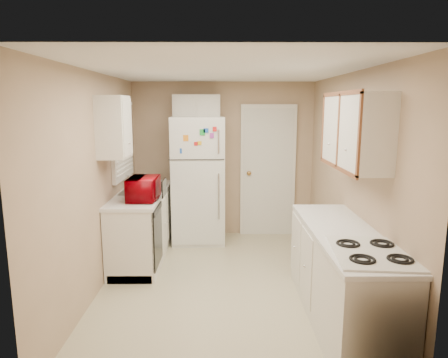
{
  "coord_description": "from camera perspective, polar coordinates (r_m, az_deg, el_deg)",
  "views": [
    {
      "loc": [
        -0.04,
        -4.32,
        2.03
      ],
      "look_at": [
        0.0,
        0.5,
        1.15
      ],
      "focal_mm": 32.0,
      "sensor_mm": 36.0,
      "label": 1
    }
  ],
  "objects": [
    {
      "name": "floor",
      "position": [
        4.78,
        0.05,
        -14.81
      ],
      "size": [
        3.8,
        3.8,
        0.0
      ],
      "primitive_type": "plane",
      "color": "beige",
      "rests_on": "ground"
    },
    {
      "name": "ceiling",
      "position": [
        4.34,
        0.05,
        15.22
      ],
      "size": [
        3.8,
        3.8,
        0.0
      ],
      "primitive_type": "plane",
      "color": "white",
      "rests_on": "floor"
    },
    {
      "name": "wall_left",
      "position": [
        4.61,
        -17.63,
        -0.53
      ],
      "size": [
        3.8,
        3.8,
        0.0
      ],
      "primitive_type": "plane",
      "color": "tan",
      "rests_on": "floor"
    },
    {
      "name": "wall_right",
      "position": [
        4.63,
        17.64,
        -0.48
      ],
      "size": [
        3.8,
        3.8,
        0.0
      ],
      "primitive_type": "plane",
      "color": "tan",
      "rests_on": "floor"
    },
    {
      "name": "wall_back",
      "position": [
        6.28,
        -0.09,
        2.75
      ],
      "size": [
        2.8,
        2.8,
        0.0
      ],
      "primitive_type": "plane",
      "color": "tan",
      "rests_on": "floor"
    },
    {
      "name": "wall_front",
      "position": [
        2.56,
        0.4,
        -8.61
      ],
      "size": [
        2.8,
        2.8,
        0.0
      ],
      "primitive_type": "plane",
      "color": "tan",
      "rests_on": "floor"
    },
    {
      "name": "left_counter",
      "position": [
        5.56,
        -11.51,
        -6.38
      ],
      "size": [
        0.6,
        1.8,
        0.9
      ],
      "primitive_type": "cube",
      "color": "silver",
      "rests_on": "floor"
    },
    {
      "name": "dishwasher",
      "position": [
        4.94,
        -9.52,
        -7.99
      ],
      "size": [
        0.03,
        0.58,
        0.72
      ],
      "primitive_type": "cube",
      "color": "black",
      "rests_on": "floor"
    },
    {
      "name": "sink",
      "position": [
        5.6,
        -11.37,
        -1.92
      ],
      "size": [
        0.54,
        0.74,
        0.16
      ],
      "primitive_type": "cube",
      "color": "gray",
      "rests_on": "left_counter"
    },
    {
      "name": "microwave",
      "position": [
        4.97,
        -11.43,
        -1.25
      ],
      "size": [
        0.51,
        0.29,
        0.33
      ],
      "primitive_type": "imported",
      "rotation": [
        0.0,
        0.0,
        1.56
      ],
      "color": "#900009",
      "rests_on": "left_counter"
    },
    {
      "name": "soap_bottle",
      "position": [
        5.95,
        -11.21,
        0.18
      ],
      "size": [
        0.09,
        0.09,
        0.16
      ],
      "primitive_type": "imported",
      "rotation": [
        0.0,
        0.0,
        -0.31
      ],
      "color": "silver",
      "rests_on": "left_counter"
    },
    {
      "name": "window_blinds",
      "position": [
        5.55,
        -14.29,
        5.58
      ],
      "size": [
        0.1,
        0.98,
        1.08
      ],
      "primitive_type": "cube",
      "color": "silver",
      "rests_on": "wall_left"
    },
    {
      "name": "upper_cabinet_left",
      "position": [
        4.71,
        -15.49,
        7.16
      ],
      "size": [
        0.3,
        0.45,
        0.7
      ],
      "primitive_type": "cube",
      "color": "silver",
      "rests_on": "wall_left"
    },
    {
      "name": "refrigerator",
      "position": [
        6.02,
        -3.7,
        -0.09
      ],
      "size": [
        0.8,
        0.78,
        1.88
      ],
      "primitive_type": "cube",
      "rotation": [
        0.0,
        0.0,
        0.03
      ],
      "color": "silver",
      "rests_on": "floor"
    },
    {
      "name": "cabinet_over_fridge",
      "position": [
        6.08,
        -3.92,
        10.04
      ],
      "size": [
        0.7,
        0.3,
        0.4
      ],
      "primitive_type": "cube",
      "color": "silver",
      "rests_on": "wall_back"
    },
    {
      "name": "interior_door",
      "position": [
        6.31,
        6.28,
        1.07
      ],
      "size": [
        0.86,
        0.06,
        2.08
      ],
      "primitive_type": "cube",
      "color": "silver",
      "rests_on": "floor"
    },
    {
      "name": "right_counter",
      "position": [
        4.03,
        16.44,
        -13.23
      ],
      "size": [
        0.6,
        2.0,
        0.9
      ],
      "primitive_type": "cube",
      "color": "silver",
      "rests_on": "floor"
    },
    {
      "name": "stove",
      "position": [
        3.55,
        19.98,
        -16.73
      ],
      "size": [
        0.67,
        0.8,
        0.91
      ],
      "primitive_type": "cube",
      "rotation": [
        0.0,
        0.0,
        -0.09
      ],
      "color": "silver",
      "rests_on": "floor"
    },
    {
      "name": "upper_cabinet_right",
      "position": [
        4.04,
        18.25,
        6.55
      ],
      "size": [
        0.3,
        1.2,
        0.7
      ],
      "primitive_type": "cube",
      "color": "silver",
      "rests_on": "wall_right"
    }
  ]
}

